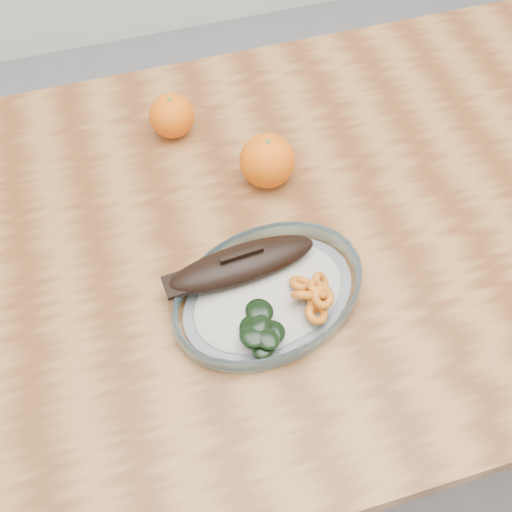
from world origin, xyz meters
The scene contains 5 objects.
ground centered at (0.00, 0.00, 0.00)m, with size 3.00×3.00×0.00m, color slate.
dining_table centered at (0.00, 0.00, 0.65)m, with size 1.20×0.80×0.75m.
plated_meal centered at (-0.10, -0.11, 0.77)m, with size 0.60×0.60×0.08m.
orange_left centered at (-0.16, 0.24, 0.79)m, with size 0.07×0.07×0.07m, color #EE3E04.
orange_right centered at (-0.04, 0.10, 0.79)m, with size 0.08×0.08×0.08m, color #EE3E04.
Camera 1 is at (-0.24, -0.52, 1.51)m, focal length 45.00 mm.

